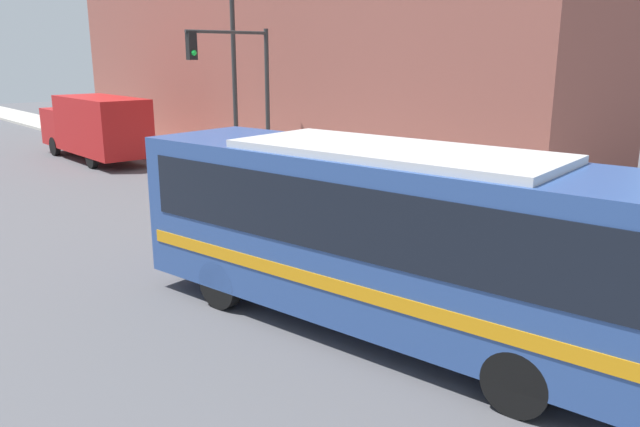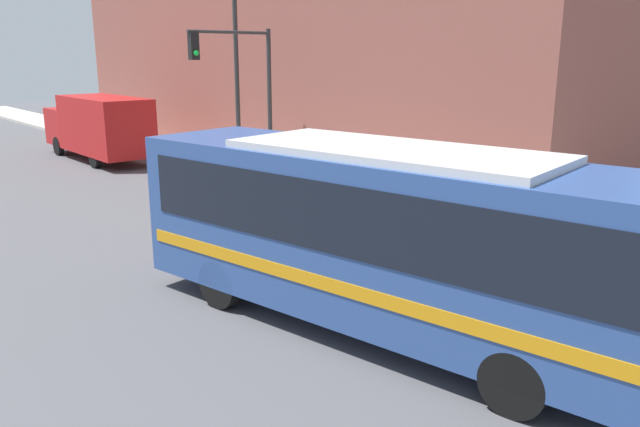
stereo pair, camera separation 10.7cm
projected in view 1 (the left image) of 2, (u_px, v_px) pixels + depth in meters
The scene contains 9 objects.
ground_plane at pixel (386, 312), 12.07m from camera, with size 120.00×120.00×0.00m, color #515156.
sidewalk at pixel (170, 154), 30.45m from camera, with size 2.94×70.00×0.16m.
building_facade at pixel (281, 27), 29.41m from camera, with size 6.00×31.45×12.13m.
city_bus at pixel (390, 229), 10.72m from camera, with size 4.24×10.48×3.35m.
delivery_truck at pixel (95, 126), 28.72m from camera, with size 2.30×7.94×2.95m.
fire_hydrant at pixel (456, 219), 16.79m from camera, with size 0.22×0.30×0.76m.
traffic_light_pole at pixel (242, 80), 21.66m from camera, with size 3.28×0.35×5.53m.
parking_meter at pixel (278, 164), 22.46m from camera, with size 0.14×0.14×1.19m.
street_lamp at pixel (225, 63), 23.69m from camera, with size 2.91×0.28×7.21m.
Camera 1 is at (-8.32, -7.62, 4.86)m, focal length 35.00 mm.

